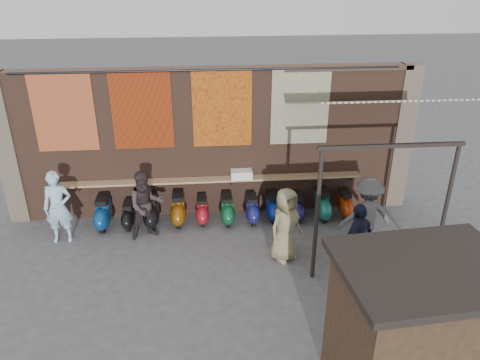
{
  "coord_description": "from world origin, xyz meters",
  "views": [
    {
      "loc": [
        -0.25,
        -8.93,
        6.43
      ],
      "look_at": [
        0.64,
        1.2,
        1.6
      ],
      "focal_mm": 35.0,
      "sensor_mm": 36.0,
      "label": 1
    }
  ],
  "objects": [
    {
      "name": "awning_canvas",
      "position": [
        3.5,
        0.9,
        3.55
      ],
      "size": [
        3.2,
        3.28,
        0.97
      ],
      "primitive_type": "cube",
      "rotation": [
        -0.28,
        0.0,
        0.0
      ],
      "color": "beige",
      "rests_on": "brick_wall"
    },
    {
      "name": "scooter_stool_9",
      "position": [
        2.94,
        1.98,
        0.41
      ],
      "size": [
        0.39,
        0.86,
        0.82
      ],
      "primitive_type": null,
      "color": "#186055",
      "rests_on": "ground"
    },
    {
      "name": "awning_post_right",
      "position": [
        4.9,
        -0.6,
        1.55
      ],
      "size": [
        0.09,
        0.09,
        3.1
      ],
      "primitive_type": "cylinder",
      "color": "black",
      "rests_on": "ground"
    },
    {
      "name": "stall_sign",
      "position": [
        2.8,
        -2.92,
        1.76
      ],
      "size": [
        1.2,
        0.14,
        0.5
      ],
      "primitive_type": "cube",
      "rotation": [
        0.0,
        0.0,
        0.08
      ],
      "color": "gold",
      "rests_on": "market_stall"
    },
    {
      "name": "pier_left",
      "position": [
        -5.2,
        2.7,
        2.0
      ],
      "size": [
        0.5,
        0.5,
        4.0
      ],
      "primitive_type": "cube",
      "color": "#4C4238",
      "rests_on": "ground"
    },
    {
      "name": "scooter_stool_1",
      "position": [
        -2.23,
        1.95,
        0.34
      ],
      "size": [
        0.32,
        0.71,
        0.67
      ],
      "primitive_type": null,
      "color": "black",
      "rests_on": "ground"
    },
    {
      "name": "scooter_stool_0",
      "position": [
        -2.88,
        1.99,
        0.42
      ],
      "size": [
        0.39,
        0.88,
        0.83
      ],
      "primitive_type": null,
      "color": "navy",
      "rests_on": "ground"
    },
    {
      "name": "scooter_stool_8",
      "position": [
        2.25,
        1.98,
        0.36
      ],
      "size": [
        0.34,
        0.76,
        0.72
      ],
      "primitive_type": null,
      "color": "#171246",
      "rests_on": "ground"
    },
    {
      "name": "scooter_stool_7",
      "position": [
        1.59,
        2.04,
        0.37
      ],
      "size": [
        0.35,
        0.77,
        0.73
      ],
      "primitive_type": null,
      "color": "navy",
      "rests_on": "ground"
    },
    {
      "name": "scooter_stool_10",
      "position": [
        3.58,
        2.01,
        0.37
      ],
      "size": [
        0.35,
        0.77,
        0.74
      ],
      "primitive_type": null,
      "color": "#9B2E0B",
      "rests_on": "ground"
    },
    {
      "name": "scooter_stool_3",
      "position": [
        -0.93,
        2.03,
        0.41
      ],
      "size": [
        0.39,
        0.87,
        0.83
      ],
      "primitive_type": null,
      "color": "brown",
      "rests_on": "ground"
    },
    {
      "name": "scooter_stool_2",
      "position": [
        -1.63,
        1.99,
        0.4
      ],
      "size": [
        0.38,
        0.85,
        0.81
      ],
      "primitive_type": null,
      "color": "black",
      "rests_on": "ground"
    },
    {
      "name": "pier_right",
      "position": [
        5.2,
        2.7,
        2.0
      ],
      "size": [
        0.5,
        0.5,
        4.0
      ],
      "primitive_type": "cube",
      "color": "#4C4238",
      "rests_on": "ground"
    },
    {
      "name": "shelf_box",
      "position": [
        0.78,
        2.3,
        1.24
      ],
      "size": [
        0.56,
        0.32,
        0.23
      ],
      "primitive_type": "cube",
      "color": "white",
      "rests_on": "eating_counter"
    },
    {
      "name": "awning_post_left",
      "position": [
        2.1,
        -0.6,
        1.55
      ],
      "size": [
        0.09,
        0.09,
        3.1
      ],
      "primitive_type": "cylinder",
      "color": "black",
      "rests_on": "ground"
    },
    {
      "name": "brick_wall",
      "position": [
        0.0,
        2.7,
        2.0
      ],
      "size": [
        10.0,
        0.4,
        4.0
      ],
      "primitive_type": "cube",
      "color": "brown",
      "rests_on": "ground"
    },
    {
      "name": "shopper_navy",
      "position": [
        3.04,
        -0.59,
        0.89
      ],
      "size": [
        1.07,
        1.02,
        1.78
      ],
      "primitive_type": "imported",
      "rotation": [
        0.0,
        0.0,
        3.87
      ],
      "color": "#161A32",
      "rests_on": "ground"
    },
    {
      "name": "tapestry_sun",
      "position": [
        -1.7,
        2.48,
        3.0
      ],
      "size": [
        1.5,
        0.02,
        2.0
      ],
      "primitive_type": "cube",
      "color": "red",
      "rests_on": "brick_wall"
    },
    {
      "name": "stall_roof",
      "position": [
        2.87,
        -3.79,
        2.48
      ],
      "size": [
        2.65,
        2.12,
        0.12
      ],
      "primitive_type": "cube",
      "rotation": [
        0.0,
        0.0,
        0.08
      ],
      "color": "black",
      "rests_on": "market_stall"
    },
    {
      "name": "market_stall",
      "position": [
        2.87,
        -3.79,
        1.21
      ],
      "size": [
        2.36,
        1.85,
        2.42
      ],
      "primitive_type": "cube",
      "rotation": [
        0.0,
        0.0,
        0.08
      ],
      "color": "black",
      "rests_on": "ground"
    },
    {
      "name": "tapestry_redgold",
      "position": [
        -3.6,
        2.48,
        3.0
      ],
      "size": [
        1.5,
        0.02,
        2.0
      ],
      "primitive_type": "cube",
      "color": "maroon",
      "rests_on": "brick_wall"
    },
    {
      "name": "ground",
      "position": [
        0.0,
        0.0,
        0.0
      ],
      "size": [
        70.0,
        70.0,
        0.0
      ],
      "primitive_type": "plane",
      "color": "#474749",
      "rests_on": "ground"
    },
    {
      "name": "diner_left",
      "position": [
        -3.8,
        1.42,
        0.94
      ],
      "size": [
        0.71,
        0.49,
        1.87
      ],
      "primitive_type": "imported",
      "rotation": [
        0.0,
        0.0,
        0.05
      ],
      "color": "#96C1DA",
      "rests_on": "ground"
    },
    {
      "name": "scooter_stool_5",
      "position": [
        0.37,
        1.96,
        0.38
      ],
      "size": [
        0.36,
        0.8,
        0.76
      ],
      "primitive_type": null,
      "color": "#10522F",
      "rests_on": "ground"
    },
    {
      "name": "diner_right",
      "position": [
        -1.68,
        1.4,
        0.91
      ],
      "size": [
        1.05,
        0.92,
        1.81
      ],
      "primitive_type": "imported",
      "rotation": [
        0.0,
        0.0,
        0.3
      ],
      "color": "#2F2527",
      "rests_on": "ground"
    },
    {
      "name": "shopper_grey",
      "position": [
        3.57,
        0.39,
        0.95
      ],
      "size": [
        1.24,
        0.73,
        1.89
      ],
      "primitive_type": "imported",
      "rotation": [
        0.0,
        0.0,
        3.17
      ],
      "color": "#56565A",
      "rests_on": "ground"
    },
    {
      "name": "scooter_stool_6",
      "position": [
        1.03,
        1.95,
        0.36
      ],
      "size": [
        0.34,
        0.77,
        0.73
      ],
      "primitive_type": null,
      "color": "navy",
      "rests_on": "ground"
    },
    {
      "name": "stall_shelf",
      "position": [
        2.8,
        -2.92,
        0.88
      ],
      "size": [
        1.86,
        0.25,
        0.06
      ],
      "primitive_type": "cube",
      "rotation": [
        0.0,
        0.0,
        0.08
      ],
      "color": "#473321",
      "rests_on": "market_stall"
    },
    {
      "name": "hang_rail",
      "position": [
        0.0,
        2.47,
        3.98
      ],
      "size": [
        9.5,
        0.06,
        0.06
      ],
      "primitive_type": "cylinder",
      "rotation": [
        0.0,
        1.57,
        0.0
      ],
      "color": "black",
      "rests_on": "brick_wall"
    },
    {
      "name": "shopper_tan",
      "position": [
        1.6,
        0.18,
        0.9
      ],
      "size": [
        1.05,
        0.97,
        1.81
      ],
      "primitive_type": "imported",
      "rotation": [
        0.0,
        0.0,
        0.59
      ],
      "color": "olive",
      "rests_on": "ground"
    },
    {
      "name": "eating_counter",
      "position": [
        0.0,
        2.33,
        1.1
      ],
      "size": [
        8.0,
        0.32,
        0.05
      ],
      "primitive_type": "cube",
      "color": "#9E7A51",
      "rests_on": "brick_wall"
    },
    {
      "name": "scooter_stool_4",
      "position": [
        -0.3,
        2.03,
        0.35
      ],
      "size": [
        0.33,
        0.74,
        0.7
      ],
      "primitive_type": null,
      "color": "#A91624",
      "rests_on": "ground"
    },
    {
      "name": "awning_ledger",
      "position": [
        3.5,
        2.49,
        3.95
      ],
      "size": [
        3.3,
        0.08,
        0.12
      ],
      "primitive_type": "cube",
      "color": "#33261C",
      "rests_on": "brick_wall"
    },
    {
      "name": "awning_header",
      "position": [
        3.5,
        -0.6,
        3.08
      ],
      "size": [
        3.0,
        0.08,
        0.08
      ],
      "primitive_type": "cube",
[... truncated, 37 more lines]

